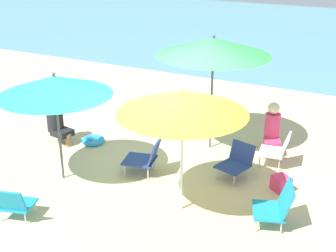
{
  "coord_description": "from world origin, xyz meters",
  "views": [
    {
      "loc": [
        3.18,
        -6.03,
        3.76
      ],
      "look_at": [
        -0.27,
        0.62,
        0.7
      ],
      "focal_mm": 49.99,
      "sensor_mm": 36.0,
      "label": 1
    }
  ],
  "objects_px": {
    "beach_chair_a": "(13,203)",
    "beach_chair_b": "(237,161)",
    "umbrella_green": "(213,47)",
    "beach_chair_e": "(167,111)",
    "person_a": "(57,119)",
    "swim_ring": "(93,140)",
    "beach_chair_d": "(278,149)",
    "beach_bag": "(281,184)",
    "beach_chair_c": "(146,156)",
    "umbrella_yellow": "(182,102)",
    "beach_chair_f": "(277,205)",
    "person_b": "(272,128)",
    "umbrella_teal": "(55,86)"
  },
  "relations": [
    {
      "from": "beach_chair_f",
      "to": "beach_bag",
      "type": "distance_m",
      "value": 1.01
    },
    {
      "from": "person_a",
      "to": "beach_chair_a",
      "type": "bearing_deg",
      "value": -53.21
    },
    {
      "from": "umbrella_teal",
      "to": "beach_chair_a",
      "type": "xyz_separation_m",
      "value": [
        0.21,
        -1.32,
        -1.32
      ]
    },
    {
      "from": "umbrella_green",
      "to": "person_b",
      "type": "height_order",
      "value": "umbrella_green"
    },
    {
      "from": "umbrella_yellow",
      "to": "beach_chair_c",
      "type": "bearing_deg",
      "value": 144.32
    },
    {
      "from": "beach_chair_b",
      "to": "swim_ring",
      "type": "relative_size",
      "value": 1.51
    },
    {
      "from": "beach_chair_b",
      "to": "person_a",
      "type": "xyz_separation_m",
      "value": [
        -3.57,
        -0.25,
        0.18
      ]
    },
    {
      "from": "beach_chair_f",
      "to": "person_b",
      "type": "height_order",
      "value": "person_b"
    },
    {
      "from": "beach_chair_a",
      "to": "person_b",
      "type": "height_order",
      "value": "person_b"
    },
    {
      "from": "umbrella_green",
      "to": "beach_bag",
      "type": "relative_size",
      "value": 8.1
    },
    {
      "from": "beach_chair_b",
      "to": "beach_chair_f",
      "type": "relative_size",
      "value": 0.99
    },
    {
      "from": "beach_chair_f",
      "to": "beach_chair_e",
      "type": "bearing_deg",
      "value": -60.34
    },
    {
      "from": "beach_chair_e",
      "to": "beach_chair_d",
      "type": "bearing_deg",
      "value": 14.75
    },
    {
      "from": "beach_chair_c",
      "to": "person_b",
      "type": "distance_m",
      "value": 2.47
    },
    {
      "from": "beach_chair_d",
      "to": "swim_ring",
      "type": "distance_m",
      "value": 3.51
    },
    {
      "from": "umbrella_teal",
      "to": "beach_chair_b",
      "type": "height_order",
      "value": "umbrella_teal"
    },
    {
      "from": "umbrella_yellow",
      "to": "beach_chair_d",
      "type": "distance_m",
      "value": 2.58
    },
    {
      "from": "beach_chair_d",
      "to": "person_b",
      "type": "relative_size",
      "value": 0.64
    },
    {
      "from": "umbrella_yellow",
      "to": "beach_chair_e",
      "type": "xyz_separation_m",
      "value": [
        -1.71,
        2.81,
        -1.35
      ]
    },
    {
      "from": "umbrella_teal",
      "to": "beach_chair_e",
      "type": "bearing_deg",
      "value": 80.87
    },
    {
      "from": "swim_ring",
      "to": "beach_chair_d",
      "type": "bearing_deg",
      "value": 11.31
    },
    {
      "from": "beach_chair_d",
      "to": "beach_chair_e",
      "type": "bearing_deg",
      "value": -25.06
    },
    {
      "from": "person_b",
      "to": "swim_ring",
      "type": "bearing_deg",
      "value": -89.61
    },
    {
      "from": "beach_chair_a",
      "to": "beach_chair_c",
      "type": "relative_size",
      "value": 0.86
    },
    {
      "from": "umbrella_yellow",
      "to": "person_b",
      "type": "distance_m",
      "value": 2.9
    },
    {
      "from": "umbrella_green",
      "to": "beach_chair_e",
      "type": "xyz_separation_m",
      "value": [
        -1.24,
        0.6,
        -1.61
      ]
    },
    {
      "from": "umbrella_teal",
      "to": "person_b",
      "type": "distance_m",
      "value": 3.99
    },
    {
      "from": "beach_chair_c",
      "to": "beach_chair_f",
      "type": "height_order",
      "value": "beach_chair_f"
    },
    {
      "from": "beach_chair_a",
      "to": "swim_ring",
      "type": "xyz_separation_m",
      "value": [
        -0.6,
        2.7,
        -0.23
      ]
    },
    {
      "from": "beach_chair_a",
      "to": "beach_chair_d",
      "type": "height_order",
      "value": "beach_chair_d"
    },
    {
      "from": "beach_chair_a",
      "to": "beach_chair_b",
      "type": "xyz_separation_m",
      "value": [
        2.33,
        2.68,
        0.01
      ]
    },
    {
      "from": "umbrella_yellow",
      "to": "person_a",
      "type": "distance_m",
      "value": 3.57
    },
    {
      "from": "beach_chair_f",
      "to": "swim_ring",
      "type": "distance_m",
      "value": 4.07
    },
    {
      "from": "swim_ring",
      "to": "person_b",
      "type": "bearing_deg",
      "value": 21.31
    },
    {
      "from": "umbrella_teal",
      "to": "beach_chair_c",
      "type": "bearing_deg",
      "value": 33.89
    },
    {
      "from": "umbrella_green",
      "to": "beach_chair_e",
      "type": "relative_size",
      "value": 3.2
    },
    {
      "from": "umbrella_teal",
      "to": "beach_chair_a",
      "type": "bearing_deg",
      "value": -80.76
    },
    {
      "from": "person_a",
      "to": "beach_chair_e",
      "type": "bearing_deg",
      "value": 59.61
    },
    {
      "from": "umbrella_green",
      "to": "beach_chair_f",
      "type": "bearing_deg",
      "value": -47.48
    },
    {
      "from": "beach_chair_b",
      "to": "beach_chair_c",
      "type": "xyz_separation_m",
      "value": [
        -1.4,
        -0.58,
        0.02
      ]
    },
    {
      "from": "beach_chair_d",
      "to": "beach_chair_a",
      "type": "bearing_deg",
      "value": 42.09
    },
    {
      "from": "beach_chair_c",
      "to": "umbrella_green",
      "type": "bearing_deg",
      "value": -123.93
    },
    {
      "from": "beach_chair_e",
      "to": "beach_chair_f",
      "type": "bearing_deg",
      "value": -8.38
    },
    {
      "from": "beach_chair_a",
      "to": "beach_chair_e",
      "type": "bearing_deg",
      "value": -19.85
    },
    {
      "from": "beach_chair_d",
      "to": "beach_bag",
      "type": "distance_m",
      "value": 0.89
    },
    {
      "from": "beach_chair_a",
      "to": "beach_chair_f",
      "type": "distance_m",
      "value": 3.67
    },
    {
      "from": "beach_chair_c",
      "to": "beach_bag",
      "type": "xyz_separation_m",
      "value": [
        2.18,
        0.48,
        -0.19
      ]
    },
    {
      "from": "beach_chair_e",
      "to": "umbrella_green",
      "type": "bearing_deg",
      "value": 5.91
    },
    {
      "from": "beach_chair_a",
      "to": "beach_chair_b",
      "type": "height_order",
      "value": "same"
    },
    {
      "from": "beach_chair_e",
      "to": "beach_bag",
      "type": "xyz_separation_m",
      "value": [
        2.88,
        -1.6,
        -0.21
      ]
    }
  ]
}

